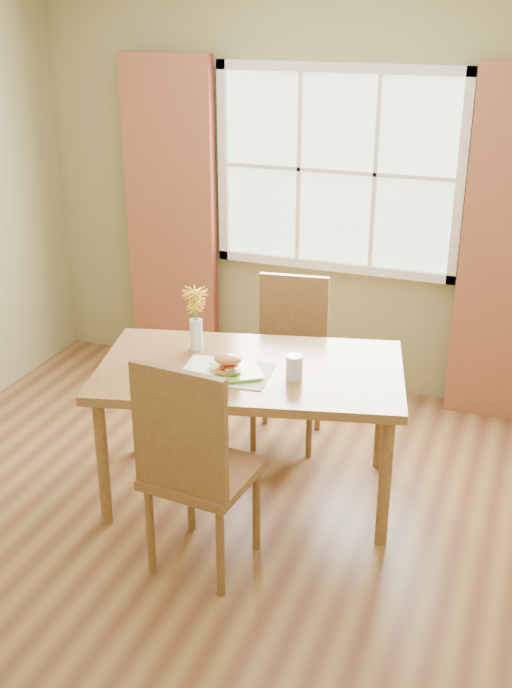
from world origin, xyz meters
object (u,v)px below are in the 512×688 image
object	(u,v)px
water_glass	(294,368)
flower_vase	(196,311)
chair_near	(192,462)
croissant_sandwich	(228,365)
dining_table	(250,381)
chair_far	(290,352)

from	to	relation	value
water_glass	flower_vase	bearing A→B (deg)	164.52
flower_vase	chair_near	bearing A→B (deg)	-67.54
water_glass	flower_vase	world-z (taller)	flower_vase
chair_near	water_glass	xyz separation A→B (m)	(0.27, 0.66, 0.22)
croissant_sandwich	dining_table	bearing A→B (deg)	58.28
water_glass	croissant_sandwich	bearing A→B (deg)	-162.16
dining_table	chair_far	xyz separation A→B (m)	(-0.01, 0.71, -0.13)
chair_far	flower_vase	size ratio (longest dim) A/B	2.85
chair_far	flower_vase	world-z (taller)	flower_vase
chair_far	croissant_sandwich	world-z (taller)	chair_far
dining_table	flower_vase	world-z (taller)	flower_vase
croissant_sandwich	chair_far	bearing A→B (deg)	76.40
dining_table	chair_far	bearing A→B (deg)	77.49
croissant_sandwich	flower_vase	world-z (taller)	flower_vase
chair_near	water_glass	distance (m)	0.75
dining_table	chair_near	size ratio (longest dim) A/B	1.57
chair_near	chair_far	world-z (taller)	chair_near
chair_near	flower_vase	world-z (taller)	flower_vase
croissant_sandwich	flower_vase	bearing A→B (deg)	126.82
dining_table	water_glass	bearing A→B (deg)	-25.35
flower_vase	water_glass	bearing A→B (deg)	-15.48
dining_table	croissant_sandwich	distance (m)	0.22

